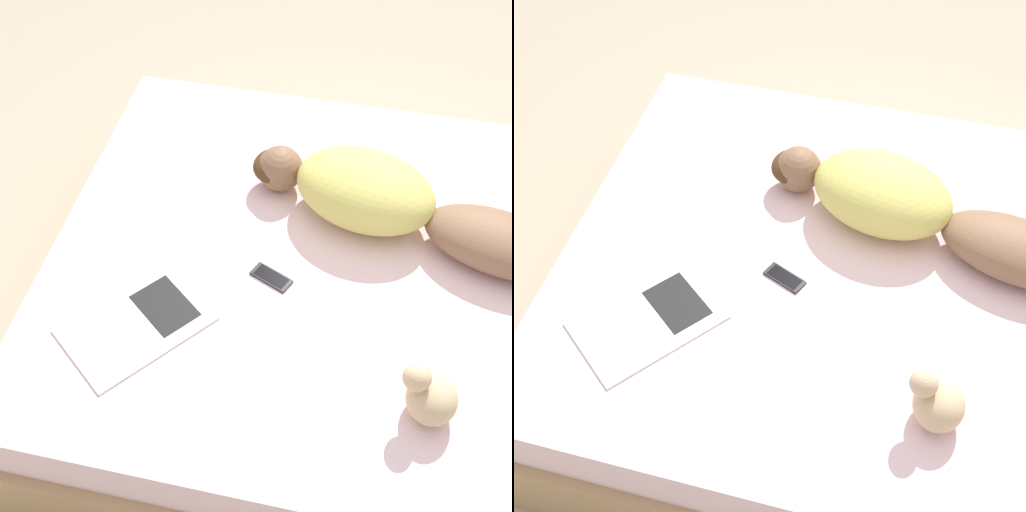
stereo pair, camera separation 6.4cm
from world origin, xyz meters
The scene contains 6 objects.
ground_plane centered at (0.00, 0.00, 0.00)m, with size 12.00×12.00×0.00m, color #B7A88E.
bed centered at (0.00, 0.00, 0.27)m, with size 1.83×2.05×0.55m.
person centered at (0.23, -0.17, 0.65)m, with size 0.54×1.21×0.24m.
open_magazine centered at (-0.39, 0.59, 0.55)m, with size 0.54×0.52×0.01m.
cell_phone centered at (-0.12, 0.21, 0.55)m, with size 0.11×0.15×0.01m.
plush_toy centered at (-0.50, -0.33, 0.63)m, with size 0.17×0.17×0.21m.
Camera 2 is at (-1.58, -0.12, 2.45)m, focal length 50.00 mm.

